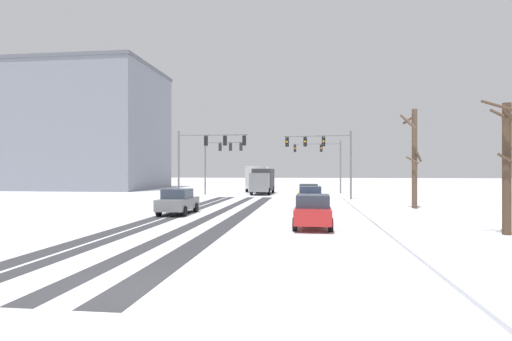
{
  "coord_description": "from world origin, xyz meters",
  "views": [
    {
      "loc": [
        3.95,
        -9.18,
        2.78
      ],
      "look_at": [
        0.0,
        22.24,
        2.8
      ],
      "focal_mm": 28.72,
      "sensor_mm": 36.0,
      "label": 1
    }
  ],
  "objects_px": {
    "bare_tree_sidewalk_near": "(507,163)",
    "traffic_signal_near_left": "(206,149)",
    "bus_oncoming": "(258,176)",
    "box_truck_delivery": "(263,180)",
    "traffic_signal_far_right": "(324,156)",
    "traffic_signal_far_left": "(220,154)",
    "traffic_signal_near_right": "(323,149)",
    "car_yellow_cab_lead": "(309,193)",
    "car_red_fourth": "(313,211)",
    "car_blue_second": "(310,197)",
    "office_building_far_left_block": "(80,129)",
    "bare_tree_sidewalk_mid": "(414,155)",
    "car_grey_third": "(178,201)"
  },
  "relations": [
    {
      "from": "car_blue_second",
      "to": "box_truck_delivery",
      "type": "distance_m",
      "value": 18.78
    },
    {
      "from": "traffic_signal_far_right",
      "to": "box_truck_delivery",
      "type": "relative_size",
      "value": 0.88
    },
    {
      "from": "bus_oncoming",
      "to": "car_grey_third",
      "type": "bearing_deg",
      "value": -92.57
    },
    {
      "from": "traffic_signal_far_right",
      "to": "bare_tree_sidewalk_mid",
      "type": "distance_m",
      "value": 20.49
    },
    {
      "from": "traffic_signal_far_left",
      "to": "office_building_far_left_block",
      "type": "distance_m",
      "value": 27.93
    },
    {
      "from": "box_truck_delivery",
      "to": "traffic_signal_far_left",
      "type": "bearing_deg",
      "value": -158.88
    },
    {
      "from": "bus_oncoming",
      "to": "car_blue_second",
      "type": "bearing_deg",
      "value": -74.76
    },
    {
      "from": "bus_oncoming",
      "to": "bare_tree_sidewalk_mid",
      "type": "bearing_deg",
      "value": -60.14
    },
    {
      "from": "traffic_signal_near_left",
      "to": "traffic_signal_far_right",
      "type": "bearing_deg",
      "value": 50.88
    },
    {
      "from": "car_grey_third",
      "to": "box_truck_delivery",
      "type": "relative_size",
      "value": 0.55
    },
    {
      "from": "traffic_signal_near_left",
      "to": "car_red_fourth",
      "type": "distance_m",
      "value": 19.81
    },
    {
      "from": "car_blue_second",
      "to": "traffic_signal_near_right",
      "type": "bearing_deg",
      "value": 81.24
    },
    {
      "from": "box_truck_delivery",
      "to": "bare_tree_sidewalk_near",
      "type": "bearing_deg",
      "value": -64.99
    },
    {
      "from": "car_blue_second",
      "to": "box_truck_delivery",
      "type": "xyz_separation_m",
      "value": [
        -5.55,
        17.92,
        0.82
      ]
    },
    {
      "from": "traffic_signal_near_left",
      "to": "car_yellow_cab_lead",
      "type": "height_order",
      "value": "traffic_signal_near_left"
    },
    {
      "from": "car_blue_second",
      "to": "bare_tree_sidewalk_mid",
      "type": "distance_m",
      "value": 8.18
    },
    {
      "from": "traffic_signal_far_right",
      "to": "traffic_signal_far_left",
      "type": "bearing_deg",
      "value": -161.69
    },
    {
      "from": "car_blue_second",
      "to": "car_red_fourth",
      "type": "height_order",
      "value": "same"
    },
    {
      "from": "car_red_fourth",
      "to": "box_truck_delivery",
      "type": "height_order",
      "value": "box_truck_delivery"
    },
    {
      "from": "traffic_signal_near_left",
      "to": "bus_oncoming",
      "type": "bearing_deg",
      "value": 82.8
    },
    {
      "from": "traffic_signal_far_left",
      "to": "car_yellow_cab_lead",
      "type": "relative_size",
      "value": 1.57
    },
    {
      "from": "car_yellow_cab_lead",
      "to": "bus_oncoming",
      "type": "bearing_deg",
      "value": 108.73
    },
    {
      "from": "car_grey_third",
      "to": "bus_oncoming",
      "type": "height_order",
      "value": "bus_oncoming"
    },
    {
      "from": "traffic_signal_far_left",
      "to": "traffic_signal_near_right",
      "type": "relative_size",
      "value": 1.0
    },
    {
      "from": "box_truck_delivery",
      "to": "traffic_signal_near_left",
      "type": "bearing_deg",
      "value": -108.72
    },
    {
      "from": "bare_tree_sidewalk_near",
      "to": "bus_oncoming",
      "type": "bearing_deg",
      "value": 112.19
    },
    {
      "from": "traffic_signal_far_right",
      "to": "traffic_signal_near_left",
      "type": "xyz_separation_m",
      "value": [
        -11.29,
        -13.89,
        0.17
      ]
    },
    {
      "from": "traffic_signal_far_left",
      "to": "traffic_signal_near_right",
      "type": "xyz_separation_m",
      "value": [
        11.63,
        -7.77,
        0.06
      ]
    },
    {
      "from": "traffic_signal_near_right",
      "to": "car_grey_third",
      "type": "relative_size",
      "value": 1.58
    },
    {
      "from": "box_truck_delivery",
      "to": "bare_tree_sidewalk_near",
      "type": "xyz_separation_m",
      "value": [
        13.92,
        -29.83,
        1.48
      ]
    },
    {
      "from": "traffic_signal_far_left",
      "to": "bare_tree_sidewalk_near",
      "type": "relative_size",
      "value": 1.11
    },
    {
      "from": "car_red_fourth",
      "to": "bus_oncoming",
      "type": "height_order",
      "value": "bus_oncoming"
    },
    {
      "from": "bare_tree_sidewalk_mid",
      "to": "car_yellow_cab_lead",
      "type": "bearing_deg",
      "value": 147.13
    },
    {
      "from": "traffic_signal_far_left",
      "to": "bare_tree_sidewalk_near",
      "type": "height_order",
      "value": "traffic_signal_far_left"
    },
    {
      "from": "car_yellow_cab_lead",
      "to": "bare_tree_sidewalk_near",
      "type": "relative_size",
      "value": 0.71
    },
    {
      "from": "traffic_signal_near_left",
      "to": "car_grey_third",
      "type": "bearing_deg",
      "value": -84.71
    },
    {
      "from": "bus_oncoming",
      "to": "car_yellow_cab_lead",
      "type": "bearing_deg",
      "value": -71.27
    },
    {
      "from": "car_blue_second",
      "to": "car_red_fourth",
      "type": "bearing_deg",
      "value": -89.76
    },
    {
      "from": "traffic_signal_far_right",
      "to": "traffic_signal_far_left",
      "type": "xyz_separation_m",
      "value": [
        -12.12,
        -4.01,
        0.1
      ]
    },
    {
      "from": "bare_tree_sidewalk_mid",
      "to": "car_red_fourth",
      "type": "bearing_deg",
      "value": -124.0
    },
    {
      "from": "traffic_signal_far_right",
      "to": "traffic_signal_far_left",
      "type": "relative_size",
      "value": 1.0
    },
    {
      "from": "bare_tree_sidewalk_near",
      "to": "traffic_signal_near_left",
      "type": "bearing_deg",
      "value": 134.67
    },
    {
      "from": "traffic_signal_near_right",
      "to": "bare_tree_sidewalk_mid",
      "type": "xyz_separation_m",
      "value": [
        6.27,
        -7.86,
        -0.86
      ]
    },
    {
      "from": "car_yellow_cab_lead",
      "to": "box_truck_delivery",
      "type": "distance_m",
      "value": 13.7
    },
    {
      "from": "box_truck_delivery",
      "to": "office_building_far_left_block",
      "type": "xyz_separation_m",
      "value": [
        -29.51,
        10.36,
        7.61
      ]
    },
    {
      "from": "car_red_fourth",
      "to": "office_building_far_left_block",
      "type": "xyz_separation_m",
      "value": [
        -35.11,
        38.98,
        8.43
      ]
    },
    {
      "from": "traffic_signal_near_right",
      "to": "bus_oncoming",
      "type": "distance_m",
      "value": 19.63
    },
    {
      "from": "traffic_signal_near_left",
      "to": "office_building_far_left_block",
      "type": "height_order",
      "value": "office_building_far_left_block"
    },
    {
      "from": "bus_oncoming",
      "to": "box_truck_delivery",
      "type": "xyz_separation_m",
      "value": [
        1.49,
        -7.93,
        -0.36
      ]
    },
    {
      "from": "traffic_signal_near_left",
      "to": "office_building_far_left_block",
      "type": "bearing_deg",
      "value": 139.13
    }
  ]
}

